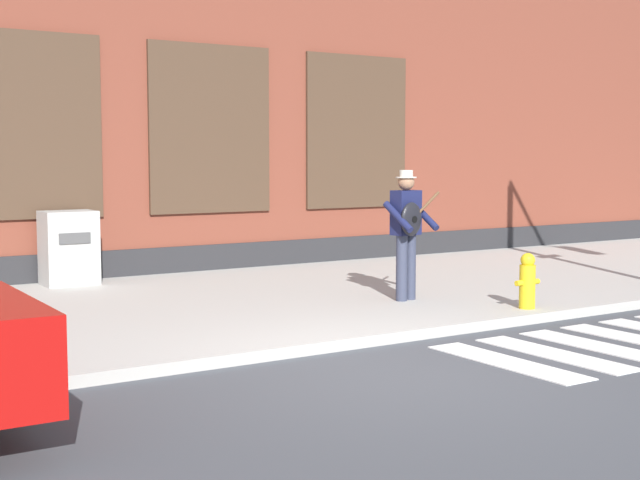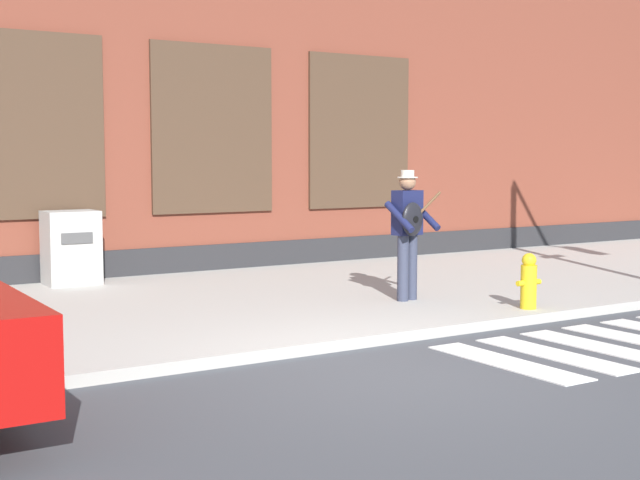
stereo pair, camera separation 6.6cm
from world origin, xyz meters
The scene contains 6 objects.
ground_plane centered at (0.00, 0.00, 0.00)m, with size 160.00×160.00×0.00m, color #424449.
sidewalk centered at (0.00, 4.07, 0.06)m, with size 28.00×6.00×0.12m.
building_backdrop centered at (0.00, 9.07, 4.57)m, with size 28.00×4.06×9.15m.
busker centered at (2.25, 2.74, 1.10)m, with size 0.74×0.57×1.72m.
utility_box centered at (-1.06, 6.62, 0.67)m, with size 0.77×0.61×1.10m.
fire_hydrant centered at (3.12, 1.42, 0.47)m, with size 0.38×0.20×0.70m.
Camera 2 is at (-4.96, -6.50, 2.00)m, focal length 50.00 mm.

